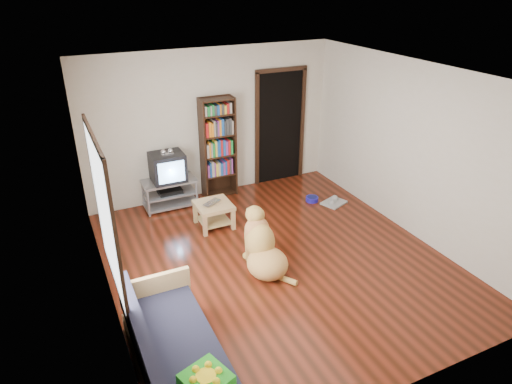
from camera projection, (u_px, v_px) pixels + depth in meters
name	position (u px, v px, depth m)	size (l,w,h in m)	color
ground	(276.00, 260.00, 6.49)	(5.00, 5.00, 0.00)	#5C1E0F
ceiling	(280.00, 75.00, 5.36)	(5.00, 5.00, 0.00)	white
wall_back	(211.00, 124.00, 7.96)	(4.50, 4.50, 0.00)	beige
wall_front	(415.00, 283.00, 3.89)	(4.50, 4.50, 0.00)	beige
wall_left	(99.00, 211.00, 5.06)	(5.00, 5.00, 0.00)	beige
wall_right	(412.00, 150.00, 6.79)	(5.00, 5.00, 0.00)	beige
green_cushion	(206.00, 381.00, 3.97)	(0.37, 0.37, 0.12)	green
laptop	(214.00, 204.00, 7.16)	(0.33, 0.21, 0.03)	silver
dog_bowl	(312.00, 199.00, 8.14)	(0.22, 0.22, 0.08)	#1D169C
grey_rag	(334.00, 203.00, 8.06)	(0.40, 0.32, 0.03)	#969696
window	(105.00, 214.00, 4.57)	(0.03, 1.46, 1.70)	white
doorway	(280.00, 124.00, 8.54)	(1.03, 0.05, 2.19)	black
tv_stand	(170.00, 192.00, 7.86)	(0.90, 0.45, 0.50)	#99999E
crt_tv	(167.00, 166.00, 7.67)	(0.55, 0.52, 0.58)	black
bookshelf	(218.00, 143.00, 7.98)	(0.60, 0.30, 1.80)	black
sofa	(174.00, 355.00, 4.53)	(0.80, 1.80, 0.80)	tan
coffee_table	(214.00, 210.00, 7.24)	(0.55, 0.55, 0.40)	tan
dog	(262.00, 248.00, 6.17)	(0.55, 1.06, 0.88)	tan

